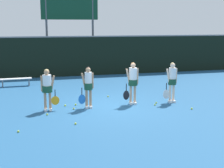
# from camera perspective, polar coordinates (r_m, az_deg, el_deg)

# --- Properties ---
(ground_plane) EXTENTS (140.00, 140.00, 0.00)m
(ground_plane) POSITION_cam_1_polar(r_m,az_deg,el_deg) (12.71, -0.10, -4.05)
(ground_plane) COLOR #235684
(fence_windscreen) EXTENTS (60.00, 0.08, 2.56)m
(fence_windscreen) POSITION_cam_1_polar(r_m,az_deg,el_deg) (20.14, -6.02, 5.14)
(fence_windscreen) COLOR black
(fence_windscreen) RESTS_ON ground_plane
(scoreboard) EXTENTS (3.76, 0.15, 5.27)m
(scoreboard) POSITION_cam_1_polar(r_m,az_deg,el_deg) (21.27, -7.73, 12.90)
(scoreboard) COLOR #515156
(scoreboard) RESTS_ON ground_plane
(bench_courtside) EXTENTS (1.68, 0.43, 0.42)m
(bench_courtside) POSITION_cam_1_polar(r_m,az_deg,el_deg) (17.51, -17.19, 0.79)
(bench_courtside) COLOR silver
(bench_courtside) RESTS_ON ground_plane
(player_0) EXTENTS (0.68, 0.39, 1.61)m
(player_0) POSITION_cam_1_polar(r_m,az_deg,el_deg) (12.10, -11.75, -0.43)
(player_0) COLOR tan
(player_0) RESTS_ON ground_plane
(player_1) EXTENTS (0.61, 0.32, 1.65)m
(player_1) POSITION_cam_1_polar(r_m,az_deg,el_deg) (12.26, -4.39, -0.09)
(player_1) COLOR tan
(player_1) RESTS_ON ground_plane
(player_2) EXTENTS (0.64, 0.37, 1.75)m
(player_2) POSITION_cam_1_polar(r_m,az_deg,el_deg) (12.85, 3.82, 0.79)
(player_2) COLOR tan
(player_2) RESTS_ON ground_plane
(player_3) EXTENTS (0.63, 0.34, 1.71)m
(player_3) POSITION_cam_1_polar(r_m,az_deg,el_deg) (13.35, 10.93, 0.85)
(player_3) COLOR beige
(player_3) RESTS_ON ground_plane
(tennis_ball_0) EXTENTS (0.07, 0.07, 0.07)m
(tennis_ball_0) POSITION_cam_1_polar(r_m,az_deg,el_deg) (12.89, -6.66, -3.75)
(tennis_ball_0) COLOR #CCE033
(tennis_ball_0) RESTS_ON ground_plane
(tennis_ball_1) EXTENTS (0.07, 0.07, 0.07)m
(tennis_ball_1) POSITION_cam_1_polar(r_m,az_deg,el_deg) (11.68, -11.76, -5.46)
(tennis_ball_1) COLOR #CCE033
(tennis_ball_1) RESTS_ON ground_plane
(tennis_ball_2) EXTENTS (0.07, 0.07, 0.07)m
(tennis_ball_2) POSITION_cam_1_polar(r_m,az_deg,el_deg) (12.91, 7.88, -3.77)
(tennis_ball_2) COLOR #CCE033
(tennis_ball_2) RESTS_ON ground_plane
(tennis_ball_3) EXTENTS (0.07, 0.07, 0.07)m
(tennis_ball_3) POSITION_cam_1_polar(r_m,az_deg,el_deg) (13.23, 8.08, -3.41)
(tennis_ball_3) COLOR #CCE033
(tennis_ball_3) RESTS_ON ground_plane
(tennis_ball_4) EXTENTS (0.07, 0.07, 0.07)m
(tennis_ball_4) POSITION_cam_1_polar(r_m,az_deg,el_deg) (12.59, 14.38, -4.38)
(tennis_ball_4) COLOR #CCE033
(tennis_ball_4) RESTS_ON ground_plane
(tennis_ball_5) EXTENTS (0.07, 0.07, 0.07)m
(tennis_ball_5) POSITION_cam_1_polar(r_m,az_deg,el_deg) (10.10, -16.75, -8.30)
(tennis_ball_5) COLOR #CCE033
(tennis_ball_5) RESTS_ON ground_plane
(tennis_ball_6) EXTENTS (0.06, 0.06, 0.06)m
(tennis_ball_6) POSITION_cam_1_polar(r_m,az_deg,el_deg) (12.30, -7.01, -4.48)
(tennis_ball_6) COLOR #CCE033
(tennis_ball_6) RESTS_ON ground_plane
(tennis_ball_7) EXTENTS (0.07, 0.07, 0.07)m
(tennis_ball_7) POSITION_cam_1_polar(r_m,az_deg,el_deg) (14.27, -0.73, -2.26)
(tennis_ball_7) COLOR #CCE033
(tennis_ball_7) RESTS_ON ground_plane
(tennis_ball_9) EXTENTS (0.07, 0.07, 0.07)m
(tennis_ball_9) POSITION_cam_1_polar(r_m,az_deg,el_deg) (10.47, -6.69, -7.20)
(tennis_ball_9) COLOR #CCE033
(tennis_ball_9) RESTS_ON ground_plane
(tennis_ball_10) EXTENTS (0.07, 0.07, 0.07)m
(tennis_ball_10) POSITION_cam_1_polar(r_m,az_deg,el_deg) (12.82, -8.56, -3.89)
(tennis_ball_10) COLOR #CCE033
(tennis_ball_10) RESTS_ON ground_plane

